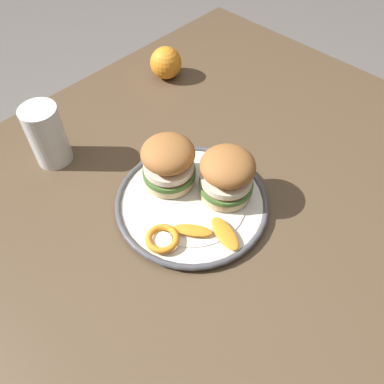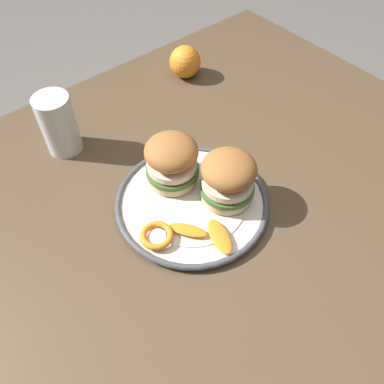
# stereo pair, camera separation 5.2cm
# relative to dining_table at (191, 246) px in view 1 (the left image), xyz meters

# --- Properties ---
(ground_plane) EXTENTS (8.00, 8.00, 0.00)m
(ground_plane) POSITION_rel_dining_table_xyz_m (0.00, 0.00, -0.66)
(ground_plane) COLOR slate
(dining_table) EXTENTS (1.34, 1.03, 0.75)m
(dining_table) POSITION_rel_dining_table_xyz_m (0.00, 0.00, 0.00)
(dining_table) COLOR brown
(dining_table) RESTS_ON ground
(dinner_plate) EXTENTS (0.30, 0.30, 0.02)m
(dinner_plate) POSITION_rel_dining_table_xyz_m (0.03, 0.03, 0.10)
(dinner_plate) COLOR silver
(dinner_plate) RESTS_ON dining_table
(sandwich_half_left) EXTENTS (0.14, 0.14, 0.10)m
(sandwich_half_left) POSITION_rel_dining_table_xyz_m (0.03, 0.09, 0.16)
(sandwich_half_left) COLOR beige
(sandwich_half_left) RESTS_ON dinner_plate
(sandwich_half_right) EXTENTS (0.12, 0.12, 0.10)m
(sandwich_half_right) POSITION_rel_dining_table_xyz_m (0.09, -0.01, 0.16)
(sandwich_half_right) COLOR beige
(sandwich_half_right) RESTS_ON dinner_plate
(orange_peel_curled) EXTENTS (0.07, 0.07, 0.01)m
(orange_peel_curled) POSITION_rel_dining_table_xyz_m (-0.07, -0.00, 0.11)
(orange_peel_curled) COLOR orange
(orange_peel_curled) RESTS_ON dinner_plate
(orange_peel_strip_long) EXTENTS (0.06, 0.07, 0.01)m
(orange_peel_strip_long) POSITION_rel_dining_table_xyz_m (-0.02, -0.03, 0.11)
(orange_peel_strip_long) COLOR orange
(orange_peel_strip_long) RESTS_ON dinner_plate
(orange_peel_strip_short) EXTENTS (0.06, 0.08, 0.01)m
(orange_peel_strip_short) POSITION_rel_dining_table_xyz_m (0.01, -0.07, 0.11)
(orange_peel_strip_short) COLOR orange
(orange_peel_strip_short) RESTS_ON dinner_plate
(drinking_glass) EXTENTS (0.07, 0.07, 0.13)m
(drinking_glass) POSITION_rel_dining_table_xyz_m (-0.08, 0.32, 0.15)
(drinking_glass) COLOR white
(drinking_glass) RESTS_ON dining_table
(whole_orange) EXTENTS (0.08, 0.08, 0.08)m
(whole_orange) POSITION_rel_dining_table_xyz_m (0.29, 0.37, 0.13)
(whole_orange) COLOR orange
(whole_orange) RESTS_ON dining_table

